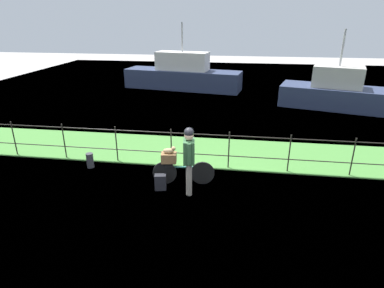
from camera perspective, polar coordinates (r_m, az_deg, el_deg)
name	(u,v)px	position (r m, az deg, el deg)	size (l,w,h in m)	color
ground_plane	(189,202)	(7.61, -0.50, -10.30)	(60.00, 60.00, 0.00)	#9E9993
grass_strip	(204,152)	(10.28, 2.08, -1.34)	(27.00, 2.40, 0.03)	#478438
harbor_water	(218,102)	(16.38, 4.60, 7.36)	(30.00, 30.00, 0.00)	#60849E
iron_fence	(200,146)	(9.06, 1.37, -0.37)	(18.04, 0.04, 1.10)	#28231E
bicycle_main	(183,172)	(8.25, -1.65, -5.03)	(1.57, 0.29, 0.61)	black
wooden_crate	(169,158)	(8.09, -4.12, -2.42)	(0.38, 0.27, 0.24)	brown
terrier_dog	(170,150)	(8.01, -3.98, -1.13)	(0.32, 0.18, 0.18)	tan
cyclist_person	(189,155)	(7.55, -0.53, -1.98)	(0.31, 0.54, 1.68)	gray
backpack_on_paving	(161,182)	(8.08, -5.59, -6.74)	(0.28, 0.18, 0.40)	black
mooring_bollard	(90,160)	(9.62, -17.60, -2.78)	(0.20, 0.20, 0.43)	#38383D
moored_boat_near	(335,92)	(16.64, 24.01, 8.33)	(5.20, 3.12, 3.53)	#2D3856
moored_boat_mid	(182,75)	(19.38, -1.69, 12.04)	(7.01, 2.74, 3.73)	#2D3856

